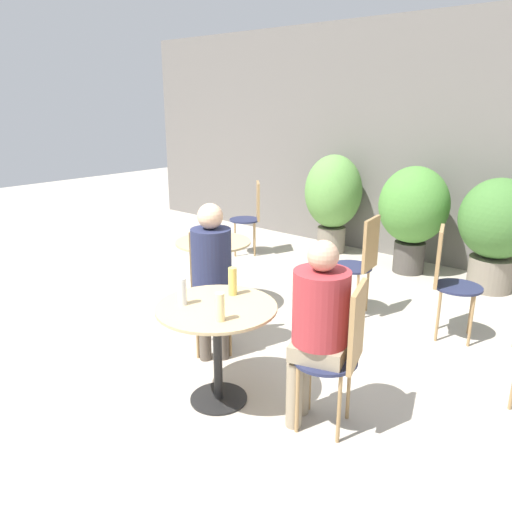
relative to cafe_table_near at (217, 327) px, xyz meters
The scene contains 17 objects.
ground_plane 0.61m from the cafe_table_near, 155.86° to the right, with size 20.00×20.00×0.00m, color #B2A899.
storefront_wall 4.10m from the cafe_table_near, 93.20° to the left, with size 10.00×0.06×3.00m.
cafe_table_near is the anchor object (origin of this frame).
cafe_table_far 1.60m from the cafe_table_near, 135.95° to the left, with size 0.73×0.73×0.70m.
bistro_chair_0 0.84m from the cafe_table_near, 17.88° to the left, with size 0.44×0.42×0.97m.
bistro_chair_1 0.84m from the cafe_table_near, 137.88° to the left, with size 0.46×0.46×0.97m.
bistro_chair_2 2.15m from the cafe_table_near, 68.28° to the left, with size 0.44×0.43×0.97m.
bistro_chair_4 1.92m from the cafe_table_near, 89.70° to the left, with size 0.42×0.40×0.97m.
bistro_chair_5 3.51m from the cafe_table_near, 127.15° to the left, with size 0.46×0.46×0.97m.
seated_person_0 0.71m from the cafe_table_near, 17.88° to the left, with size 0.40×0.38×1.23m.
seated_person_1 0.72m from the cafe_table_near, 137.88° to the left, with size 0.40×0.40×1.25m.
beer_glass_0 0.33m from the cafe_table_near, 147.18° to the right, with size 0.06×0.06×0.18m.
beer_glass_1 0.33m from the cafe_table_near, 39.31° to the right, with size 0.06×0.06×0.18m.
beer_glass_2 0.34m from the cafe_table_near, 104.98° to the left, with size 0.06×0.06×0.20m.
potted_plant_0 3.83m from the cafe_table_near, 110.68° to the left, with size 0.76×0.76×1.32m.
potted_plant_1 3.46m from the cafe_table_near, 92.78° to the left, with size 0.81×0.81×1.28m.
potted_plant_2 3.55m from the cafe_table_near, 77.53° to the left, with size 0.80×0.80×1.23m.
Camera 1 is at (2.38, -2.03, 1.99)m, focal length 35.00 mm.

